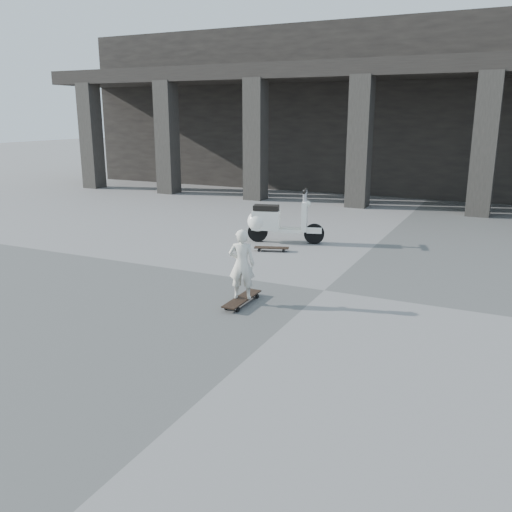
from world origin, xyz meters
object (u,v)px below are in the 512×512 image
at_px(longboard, 242,299).
at_px(skateboard_spare, 272,248).
at_px(scooter, 273,221).
at_px(child, 242,264).

height_order(longboard, skateboard_spare, longboard).
bearing_deg(scooter, longboard, -88.26).
bearing_deg(skateboard_spare, longboard, -92.40).
bearing_deg(skateboard_spare, scooter, 94.08).
height_order(longboard, child, child).
distance_m(skateboard_spare, child, 3.42).
bearing_deg(skateboard_spare, child, -92.40).
xyz_separation_m(longboard, skateboard_spare, (-0.94, 3.24, -0.01)).
distance_m(longboard, scooter, 4.25).
bearing_deg(child, scooter, -92.14).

